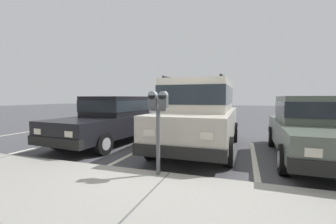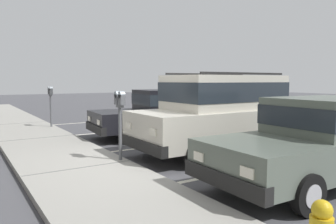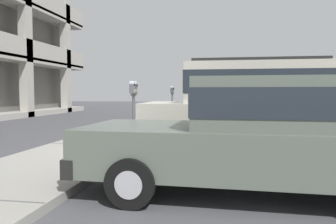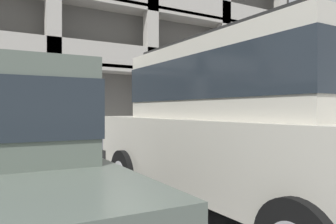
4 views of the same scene
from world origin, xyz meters
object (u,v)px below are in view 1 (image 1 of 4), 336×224
parking_meter_near (158,113)px  dark_hatchback (113,118)px  red_sedan (314,126)px  silver_suv (200,112)px

parking_meter_near → dark_hatchback: bearing=-45.7°
red_sedan → dark_hatchback: (5.76, -0.24, 0.00)m
silver_suv → red_sedan: silver_suv is taller
red_sedan → parking_meter_near: 4.00m
dark_hatchback → parking_meter_near: parking_meter_near is taller
silver_suv → dark_hatchback: size_ratio=1.04×
silver_suv → dark_hatchback: silver_suv is taller
silver_suv → parking_meter_near: (0.25, 2.74, 0.15)m
silver_suv → parking_meter_near: silver_suv is taller
silver_suv → dark_hatchback: bearing=-0.5°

